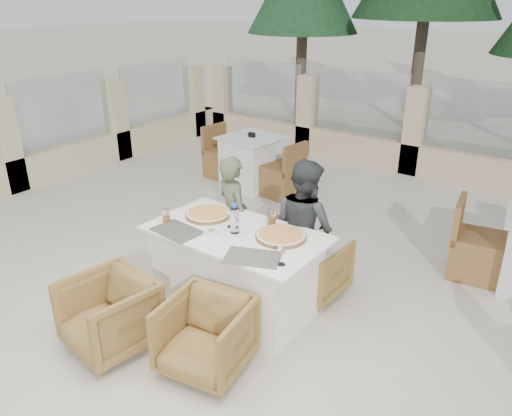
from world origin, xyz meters
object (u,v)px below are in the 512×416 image
Objects in this scene: olive_dish at (212,232)px; armchair_far_left at (243,239)px; wine_glass_corner at (281,254)px; beer_glass_left at (166,215)px; wine_glass_centre at (230,218)px; armchair_near_right at (206,336)px; armchair_far_right at (312,267)px; armchair_near_left at (109,314)px; beer_glass_right at (272,217)px; diner_left at (233,217)px; bg_table_a at (252,162)px; pizza_right at (281,235)px; dining_table at (237,270)px; water_bottle at (235,218)px; diner_right at (304,227)px; pizza_left at (208,214)px.

armchair_far_left is at bearing 109.90° from olive_dish.
wine_glass_corner is 1.42× the size of beer_glass_left.
armchair_near_right is (0.44, -0.87, -0.57)m from wine_glass_centre.
wine_glass_corner reaches higher than armchair_far_left.
armchair_near_left reaches higher than armchair_far_right.
diner_left is at bearing 165.29° from beer_glass_right.
armchair_far_left is (-1.10, 0.93, -0.58)m from wine_glass_corner.
pizza_right is at bearing -42.73° from bg_table_a.
wine_glass_corner is at bearing -1.68° from beer_glass_left.
armchair_far_right is (0.45, 0.60, -0.10)m from dining_table.
water_bottle is 0.17× the size of bg_table_a.
wine_glass_corner is 0.27× the size of armchair_near_left.
diner_right reaches higher than armchair_near_left.
olive_dish is at bearing 116.72° from armchair_near_right.
pizza_right is at bearing 18.33° from beer_glass_left.
beer_glass_right reaches higher than bg_table_a.
wine_glass_centre is 0.97m from armchair_far_right.
water_bottle is at bearing 74.35° from armchair_near_left.
beer_glass_left reaches higher than pizza_right.
water_bottle is at bearing -100.61° from dining_table.
pizza_right is at bearing -177.41° from diner_left.
armchair_far_left is at bearing 147.24° from pizza_right.
beer_glass_left is at bearing -161.67° from pizza_right.
diner_right is 0.82× the size of bg_table_a.
olive_dish reaches higher than armchair_far_right.
water_bottle reaches higher than beer_glass_left.
diner_right reaches higher than wine_glass_centre.
olive_dish is at bearing 78.92° from armchair_near_left.
pizza_right is at bearing 63.12° from armchair_near_left.
diner_left is at bearing 110.22° from armchair_near_right.
wine_glass_centre reaches higher than armchair_near_right.
water_bottle is 0.21× the size of diner_right.
beer_glass_right is 0.92m from armchair_far_left.
beer_glass_left is 0.19× the size of armchair_near_left.
armchair_near_right is 0.51× the size of diner_left.
beer_glass_left is 0.21× the size of armchair_far_left.
bg_table_a is at bearing 130.11° from beer_glass_right.
pizza_left reaches higher than armchair_far_right.
beer_glass_left is 1.31m from diner_right.
pizza_right is at bearing 28.92° from olive_dish.
pizza_left reaches higher than bg_table_a.
diner_left is (-0.79, 0.32, -0.16)m from pizza_right.
armchair_far_right is 0.92× the size of armchair_near_left.
pizza_left reaches higher than dining_table.
wine_glass_centre is 0.11× the size of bg_table_a.
beer_glass_right reaches higher than beer_glass_left.
bg_table_a reaches higher than armchair_near_left.
armchair_far_right is (0.88, 0.49, -0.51)m from pizza_left.
armchair_far_right is (0.60, 0.76, -0.51)m from olive_dish.
diner_left reaches higher than armchair_near_right.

